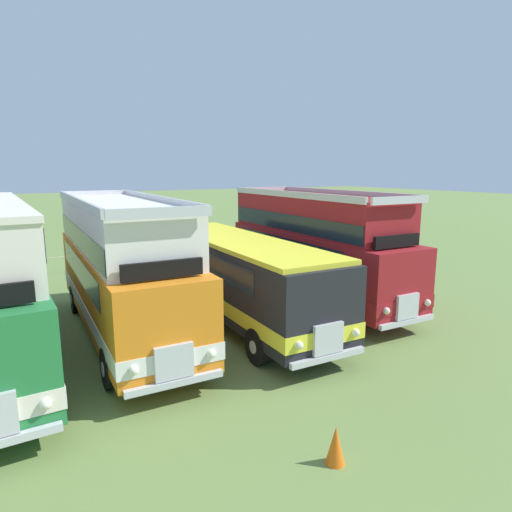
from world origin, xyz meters
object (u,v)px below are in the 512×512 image
at_px(bus_seventh_in_row, 314,244).
at_px(cone_far_end, 336,445).
at_px(bus_sixth_in_row, 238,273).
at_px(bus_fifth_in_row, 121,264).

height_order(bus_seventh_in_row, cone_far_end, bus_seventh_in_row).
relative_size(bus_sixth_in_row, bus_seventh_in_row, 1.04).
xyz_separation_m(bus_fifth_in_row, bus_seventh_in_row, (7.72, 0.06, -0.00)).
height_order(bus_sixth_in_row, cone_far_end, bus_sixth_in_row).
bearing_deg(bus_fifth_in_row, bus_seventh_in_row, 0.42).
relative_size(bus_seventh_in_row, cone_far_end, 13.23).
bearing_deg(bus_fifth_in_row, cone_far_end, -78.27).
bearing_deg(cone_far_end, bus_fifth_in_row, 101.73).
bearing_deg(bus_sixth_in_row, bus_fifth_in_row, 169.49).
xyz_separation_m(bus_sixth_in_row, bus_seventh_in_row, (3.86, 0.77, 0.60)).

